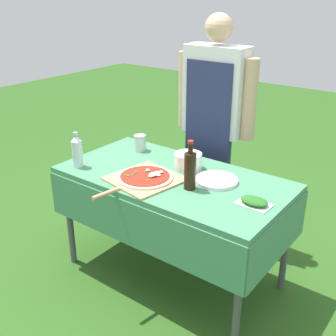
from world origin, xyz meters
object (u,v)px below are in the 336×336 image
at_px(pizza_on_peel, 144,178).
at_px(oil_bottle, 190,170).
at_px(person_cook, 215,113).
at_px(sauce_jar, 140,144).
at_px(herb_container, 254,202).
at_px(plate_stack, 217,180).
at_px(water_bottle, 77,151).
at_px(mixing_tub, 188,161).
at_px(prep_table, 173,188).

bearing_deg(pizza_on_peel, oil_bottle, 25.08).
height_order(person_cook, sauce_jar, person_cook).
relative_size(herb_container, plate_stack, 0.72).
xyz_separation_m(pizza_on_peel, water_bottle, (-0.47, -0.09, 0.09)).
bearing_deg(person_cook, plate_stack, 122.54).
xyz_separation_m(pizza_on_peel, mixing_tub, (0.11, 0.29, 0.04)).
xyz_separation_m(prep_table, oil_bottle, (0.18, -0.08, 0.20)).
bearing_deg(plate_stack, pizza_on_peel, -145.77).
xyz_separation_m(prep_table, herb_container, (0.56, -0.04, 0.10)).
bearing_deg(herb_container, mixing_tub, 161.88).
bearing_deg(sauce_jar, person_cook, 50.56).
bearing_deg(prep_table, person_cook, 98.67).
distance_m(pizza_on_peel, mixing_tub, 0.31).
bearing_deg(oil_bottle, plate_stack, 64.96).
height_order(prep_table, mixing_tub, mixing_tub).
bearing_deg(herb_container, oil_bottle, -173.67).
bearing_deg(water_bottle, plate_stack, 21.92).
xyz_separation_m(pizza_on_peel, herb_container, (0.65, 0.11, 0.00)).
height_order(water_bottle, herb_container, water_bottle).
distance_m(plate_stack, sauce_jar, 0.70).
height_order(prep_table, water_bottle, water_bottle).
bearing_deg(prep_table, herb_container, -4.16).
xyz_separation_m(mixing_tub, sauce_jar, (-0.45, 0.07, -0.00)).
xyz_separation_m(person_cook, mixing_tub, (0.11, -0.48, -0.18)).
bearing_deg(herb_container, water_bottle, -169.56).
bearing_deg(plate_stack, mixing_tub, 167.21).
bearing_deg(plate_stack, oil_bottle, -115.04).
bearing_deg(plate_stack, person_cook, 123.10).
distance_m(herb_container, mixing_tub, 0.57).
distance_m(pizza_on_peel, plate_stack, 0.42).
bearing_deg(sauce_jar, plate_stack, -9.97).
distance_m(prep_table, pizza_on_peel, 0.21).
height_order(herb_container, mixing_tub, mixing_tub).
bearing_deg(pizza_on_peel, water_bottle, -158.85).
bearing_deg(pizza_on_peel, plate_stack, 44.33).
relative_size(pizza_on_peel, mixing_tub, 3.38).
relative_size(water_bottle, plate_stack, 0.89).
bearing_deg(oil_bottle, herb_container, 6.33).
relative_size(prep_table, herb_container, 7.68).
distance_m(prep_table, sauce_jar, 0.50).
bearing_deg(mixing_tub, oil_bottle, -53.37).
distance_m(oil_bottle, water_bottle, 0.76).
bearing_deg(water_bottle, pizza_on_peel, 11.05).
relative_size(water_bottle, sauce_jar, 2.05).
relative_size(herb_container, sauce_jar, 1.66).
relative_size(prep_table, plate_stack, 5.54).
bearing_deg(mixing_tub, person_cook, 102.76).
relative_size(person_cook, sauce_jar, 14.64).
xyz_separation_m(water_bottle, mixing_tub, (0.58, 0.38, -0.05)).
relative_size(pizza_on_peel, water_bottle, 2.57).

